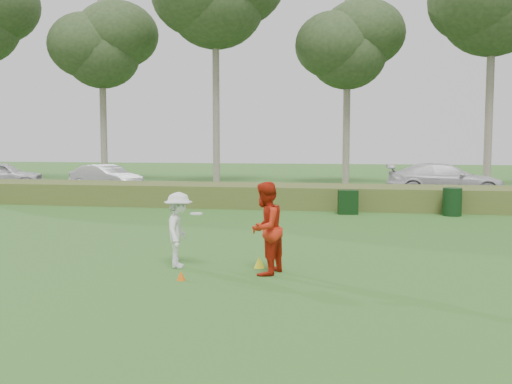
% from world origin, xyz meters
% --- Properties ---
extents(ground, '(120.00, 120.00, 0.00)m').
position_xyz_m(ground, '(0.00, 0.00, 0.00)').
color(ground, '#295F1F').
rests_on(ground, ground).
extents(reed_strip, '(80.00, 3.00, 0.90)m').
position_xyz_m(reed_strip, '(0.00, 12.00, 0.45)').
color(reed_strip, '#4A5923').
rests_on(reed_strip, ground).
extents(park_road, '(80.00, 6.00, 0.06)m').
position_xyz_m(park_road, '(0.00, 17.00, 0.03)').
color(park_road, '#2D2D2D').
rests_on(park_road, ground).
extents(tree_2, '(6.50, 6.50, 12.00)m').
position_xyz_m(tree_2, '(-14.00, 24.00, 8.97)').
color(tree_2, gray).
rests_on(tree_2, ground).
extents(tree_4, '(6.24, 6.24, 11.50)m').
position_xyz_m(tree_4, '(2.00, 24.50, 8.59)').
color(tree_4, gray).
rests_on(tree_4, ground).
extents(tree_5, '(7.28, 7.28, 14.00)m').
position_xyz_m(tree_5, '(10.00, 22.50, 10.47)').
color(tree_5, gray).
rests_on(tree_5, ground).
extents(player_white, '(0.92, 1.14, 1.63)m').
position_xyz_m(player_white, '(-0.95, -0.08, 0.82)').
color(player_white, white).
rests_on(player_white, ground).
extents(player_red, '(0.96, 1.09, 1.90)m').
position_xyz_m(player_red, '(1.00, -0.41, 0.95)').
color(player_red, red).
rests_on(player_red, ground).
extents(cone_orange, '(0.17, 0.17, 0.19)m').
position_xyz_m(cone_orange, '(-0.54, -1.21, 0.10)').
color(cone_orange, '#E4600C').
rests_on(cone_orange, ground).
extents(cone_yellow, '(0.23, 0.23, 0.25)m').
position_xyz_m(cone_yellow, '(0.77, 0.16, 0.12)').
color(cone_yellow, yellow).
rests_on(cone_yellow, ground).
extents(utility_cabinet, '(0.79, 0.56, 0.91)m').
position_xyz_m(utility_cabinet, '(2.45, 9.82, 0.45)').
color(utility_cabinet, black).
rests_on(utility_cabinet, ground).
extents(trash_bin, '(0.77, 0.77, 1.03)m').
position_xyz_m(trash_bin, '(6.24, 10.05, 0.51)').
color(trash_bin, black).
rests_on(trash_bin, ground).
extents(car_left, '(4.91, 3.36, 1.55)m').
position_xyz_m(car_left, '(-17.42, 17.79, 0.84)').
color(car_left, silver).
rests_on(car_left, park_road).
extents(car_mid, '(4.62, 3.16, 1.44)m').
position_xyz_m(car_mid, '(-10.61, 16.95, 0.78)').
color(car_mid, silver).
rests_on(car_mid, park_road).
extents(car_right, '(5.60, 2.30, 1.62)m').
position_xyz_m(car_right, '(6.95, 17.03, 0.87)').
color(car_right, silver).
rests_on(car_right, park_road).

